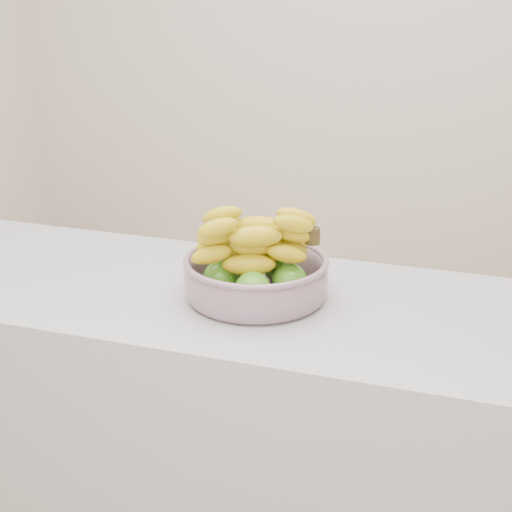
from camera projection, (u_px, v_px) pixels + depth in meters
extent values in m
plane|color=tan|center=(240.00, 500.00, 2.32)|extent=(4.00, 4.00, 0.00)
cube|color=beige|center=(369.00, 32.00, 3.61)|extent=(4.00, 0.05, 2.70)
cube|color=#9C9DA5|center=(193.00, 447.00, 1.85)|extent=(2.00, 0.60, 0.90)
cylinder|color=#8A95A5|center=(256.00, 294.00, 1.63)|extent=(0.28, 0.28, 0.01)
torus|color=#8A95A5|center=(256.00, 260.00, 1.60)|extent=(0.33, 0.33, 0.02)
sphere|color=#358F18|center=(253.00, 290.00, 1.54)|extent=(0.08, 0.08, 0.08)
sphere|color=#358F18|center=(290.00, 281.00, 1.59)|extent=(0.08, 0.08, 0.08)
sphere|color=#358F18|center=(279.00, 265.00, 1.68)|extent=(0.08, 0.08, 0.08)
sphere|color=#358F18|center=(238.00, 264.00, 1.68)|extent=(0.08, 0.08, 0.08)
sphere|color=#358F18|center=(221.00, 278.00, 1.60)|extent=(0.08, 0.08, 0.08)
ellipsoid|color=yellow|center=(249.00, 264.00, 1.55)|extent=(0.21, 0.12, 0.05)
ellipsoid|color=yellow|center=(251.00, 256.00, 1.60)|extent=(0.21, 0.09, 0.05)
ellipsoid|color=yellow|center=(253.00, 248.00, 1.65)|extent=(0.21, 0.07, 0.05)
ellipsoid|color=yellow|center=(255.00, 245.00, 1.56)|extent=(0.21, 0.13, 0.05)
ellipsoid|color=yellow|center=(257.00, 236.00, 1.61)|extent=(0.21, 0.06, 0.05)
ellipsoid|color=yellow|center=(259.00, 227.00, 1.58)|extent=(0.21, 0.09, 0.05)
ellipsoid|color=yellow|center=(256.00, 237.00, 1.53)|extent=(0.21, 0.14, 0.05)
cylinder|color=#3B2E13|center=(313.00, 236.00, 1.57)|extent=(0.03, 0.03, 0.04)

